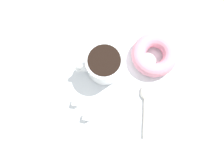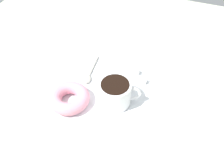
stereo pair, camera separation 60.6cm
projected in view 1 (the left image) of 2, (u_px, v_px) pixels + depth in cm
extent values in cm
cube|color=beige|center=(121.00, 90.00, 62.42)|extent=(120.00, 120.00, 2.00)
cube|color=white|center=(112.00, 86.00, 61.46)|extent=(32.04, 32.04, 0.30)
cylinder|color=white|center=(105.00, 64.00, 58.84)|extent=(8.71, 8.71, 6.81)
cylinder|color=black|center=(104.00, 60.00, 55.70)|extent=(7.51, 7.51, 0.60)
torus|color=white|center=(85.00, 68.00, 58.68)|extent=(2.38, 4.75, 4.72)
torus|color=pink|center=(154.00, 55.00, 61.02)|extent=(11.25, 11.25, 3.53)
ellipsoid|color=#B7B2A8|center=(145.00, 94.00, 60.45)|extent=(3.80, 2.72, 0.90)
cylinder|color=#B7B2A8|center=(144.00, 118.00, 59.48)|extent=(9.63, 1.44, 0.56)
cube|color=white|center=(86.00, 117.00, 59.01)|extent=(1.57, 1.57, 1.57)
cube|color=white|center=(75.00, 103.00, 59.74)|extent=(1.44, 1.44, 1.44)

